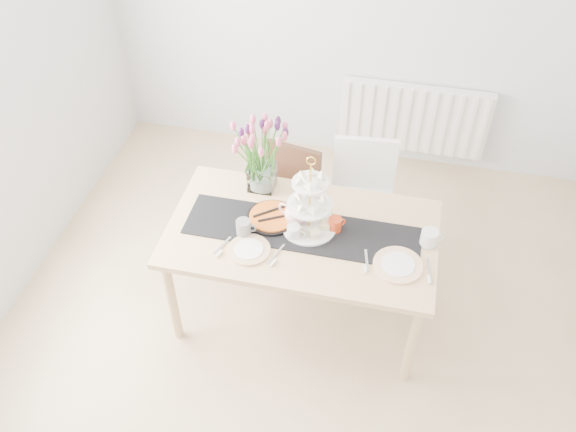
% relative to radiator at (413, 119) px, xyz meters
% --- Properties ---
extents(room_shell, '(4.50, 4.50, 4.50)m').
position_rel_radiator_xyz_m(room_shell, '(-0.50, -2.19, 0.85)').
color(room_shell, tan).
rests_on(room_shell, ground).
extents(radiator, '(1.20, 0.08, 0.60)m').
position_rel_radiator_xyz_m(radiator, '(0.00, 0.00, 0.00)').
color(radiator, white).
rests_on(radiator, room_shell).
extents(dining_table, '(1.60, 0.90, 0.75)m').
position_rel_radiator_xyz_m(dining_table, '(-0.57, -1.75, 0.22)').
color(dining_table, tan).
rests_on(dining_table, ground).
extents(chair_brown, '(0.48, 0.48, 0.83)m').
position_rel_radiator_xyz_m(chair_brown, '(-0.80, -1.17, 0.03)').
color(chair_brown, '#392114').
rests_on(chair_brown, ground).
extents(chair_white, '(0.47, 0.47, 0.88)m').
position_rel_radiator_xyz_m(chair_white, '(-0.29, -1.05, 0.06)').
color(chair_white, white).
rests_on(chair_white, ground).
extents(table_runner, '(1.40, 0.35, 0.01)m').
position_rel_radiator_xyz_m(table_runner, '(-0.57, -1.75, 0.30)').
color(table_runner, black).
rests_on(table_runner, dining_table).
extents(tulip_vase, '(0.59, 0.59, 0.50)m').
position_rel_radiator_xyz_m(tulip_vase, '(-0.90, -1.41, 0.62)').
color(tulip_vase, silver).
rests_on(tulip_vase, dining_table).
extents(cake_stand, '(0.33, 0.33, 0.49)m').
position_rel_radiator_xyz_m(cake_stand, '(-0.54, -1.72, 0.44)').
color(cake_stand, gold).
rests_on(cake_stand, dining_table).
extents(teapot, '(0.28, 0.25, 0.15)m').
position_rel_radiator_xyz_m(teapot, '(-0.62, -1.68, 0.37)').
color(teapot, silver).
rests_on(teapot, dining_table).
extents(cream_jug, '(0.11, 0.11, 0.10)m').
position_rel_radiator_xyz_m(cream_jug, '(0.16, -1.69, 0.35)').
color(cream_jug, silver).
rests_on(cream_jug, dining_table).
extents(tart_tin, '(0.30, 0.30, 0.04)m').
position_rel_radiator_xyz_m(tart_tin, '(-0.77, -1.70, 0.32)').
color(tart_tin, black).
rests_on(tart_tin, dining_table).
extents(mug_grey, '(0.10, 0.10, 0.10)m').
position_rel_radiator_xyz_m(mug_grey, '(-0.90, -1.85, 0.35)').
color(mug_grey, slate).
rests_on(mug_grey, dining_table).
extents(mug_white, '(0.08, 0.08, 0.10)m').
position_rel_radiator_xyz_m(mug_white, '(-0.61, -1.82, 0.35)').
color(mug_white, silver).
rests_on(mug_white, dining_table).
extents(mug_orange, '(0.11, 0.11, 0.09)m').
position_rel_radiator_xyz_m(mug_orange, '(-0.39, -1.70, 0.35)').
color(mug_orange, red).
rests_on(mug_orange, dining_table).
extents(plate_left, '(0.32, 0.32, 0.01)m').
position_rel_radiator_xyz_m(plate_left, '(-0.84, -1.97, 0.31)').
color(plate_left, silver).
rests_on(plate_left, dining_table).
extents(plate_right, '(0.33, 0.33, 0.01)m').
position_rel_radiator_xyz_m(plate_right, '(0.01, -1.90, 0.31)').
color(plate_right, white).
rests_on(plate_right, dining_table).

